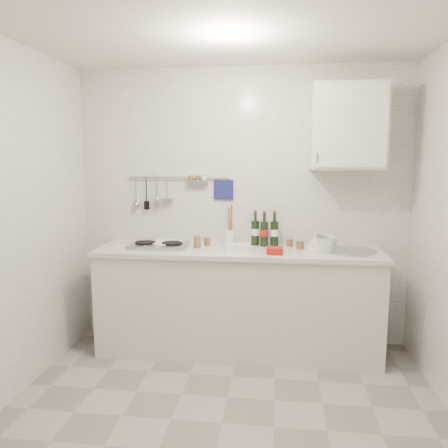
% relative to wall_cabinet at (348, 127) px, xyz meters
% --- Properties ---
extents(floor, '(3.00, 3.00, 0.00)m').
position_rel_wall_cabinet_xyz_m(floor, '(-0.90, -1.22, -1.95)').
color(floor, slate).
rests_on(floor, ground).
extents(ceiling, '(3.00, 3.00, 0.00)m').
position_rel_wall_cabinet_xyz_m(ceiling, '(-0.90, -1.22, 0.55)').
color(ceiling, silver).
rests_on(ceiling, back_wall).
extents(back_wall, '(3.00, 0.02, 2.50)m').
position_rel_wall_cabinet_xyz_m(back_wall, '(-0.90, 0.18, -0.70)').
color(back_wall, silver).
rests_on(back_wall, floor).
extents(counter, '(2.44, 0.64, 0.96)m').
position_rel_wall_cabinet_xyz_m(counter, '(-0.89, -0.12, -1.52)').
color(counter, beige).
rests_on(counter, floor).
extents(wall_rail, '(0.98, 0.09, 0.34)m').
position_rel_wall_cabinet_xyz_m(wall_rail, '(-1.50, 0.15, -0.52)').
color(wall_rail, '#93969B').
rests_on(wall_rail, back_wall).
extents(wall_cabinet, '(0.60, 0.38, 0.70)m').
position_rel_wall_cabinet_xyz_m(wall_cabinet, '(0.00, 0.00, 0.00)').
color(wall_cabinet, beige).
rests_on(wall_cabinet, back_wall).
extents(plate_stack_hob, '(0.31, 0.31, 0.04)m').
position_rel_wall_cabinet_xyz_m(plate_stack_hob, '(-1.55, -0.06, -1.01)').
color(plate_stack_hob, '#5561C2').
rests_on(plate_stack_hob, counter).
extents(plate_stack_sink, '(0.27, 0.25, 0.13)m').
position_rel_wall_cabinet_xyz_m(plate_stack_sink, '(-0.18, -0.09, -0.97)').
color(plate_stack_sink, white).
rests_on(plate_stack_sink, counter).
extents(wine_bottles, '(0.24, 0.12, 0.31)m').
position_rel_wall_cabinet_xyz_m(wine_bottles, '(-0.68, 0.05, -0.87)').
color(wine_bottles, black).
rests_on(wine_bottles, counter).
extents(butter_dish, '(0.22, 0.16, 0.06)m').
position_rel_wall_cabinet_xyz_m(butter_dish, '(-0.91, -0.20, -1.00)').
color(butter_dish, white).
rests_on(butter_dish, counter).
extents(strawberry_punnet, '(0.14, 0.14, 0.05)m').
position_rel_wall_cabinet_xyz_m(strawberry_punnet, '(-0.58, -0.29, -1.00)').
color(strawberry_punnet, '#A41312').
rests_on(strawberry_punnet, counter).
extents(utensil_crock, '(0.09, 0.09, 0.36)m').
position_rel_wall_cabinet_xyz_m(utensil_crock, '(-0.99, 0.07, -0.94)').
color(utensil_crock, white).
rests_on(utensil_crock, counter).
extents(jar_a, '(0.06, 0.06, 0.08)m').
position_rel_wall_cabinet_xyz_m(jar_a, '(-1.19, 0.02, -0.99)').
color(jar_a, brown).
rests_on(jar_a, counter).
extents(jar_b, '(0.06, 0.06, 0.07)m').
position_rel_wall_cabinet_xyz_m(jar_b, '(-0.46, 0.05, -0.99)').
color(jar_b, brown).
rests_on(jar_b, counter).
extents(jar_c, '(0.07, 0.07, 0.08)m').
position_rel_wall_cabinet_xyz_m(jar_c, '(-0.37, -0.04, -0.99)').
color(jar_c, brown).
rests_on(jar_c, counter).
extents(jar_d, '(0.07, 0.07, 0.11)m').
position_rel_wall_cabinet_xyz_m(jar_d, '(-1.26, -0.10, -0.97)').
color(jar_d, brown).
rests_on(jar_d, counter).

